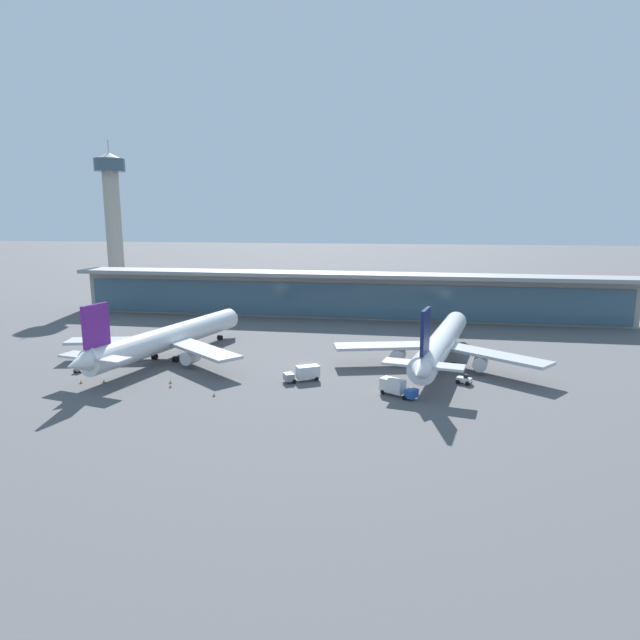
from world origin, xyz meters
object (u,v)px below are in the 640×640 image
(airliner_left_stand, at_px, (168,338))
(safety_cone_echo, at_px, (104,381))
(airliner_centre_stand, at_px, (441,343))
(service_truck_by_tail_grey, at_px, (80,367))
(safety_cone_alpha, at_px, (214,395))
(control_tower, at_px, (113,213))
(service_truck_under_wing_blue, at_px, (396,387))
(service_truck_near_nose_white, at_px, (464,380))
(service_truck_mid_apron_grey, at_px, (304,373))
(safety_cone_bravo, at_px, (81,382))
(safety_cone_delta, at_px, (170,382))
(safety_cone_charlie, at_px, (170,386))

(airliner_left_stand, height_order, safety_cone_echo, airliner_left_stand)
(airliner_left_stand, xyz_separation_m, safety_cone_echo, (-4.87, -19.61, -4.84))
(airliner_centre_stand, distance_m, service_truck_by_tail_grey, 79.85)
(safety_cone_alpha, bearing_deg, control_tower, 127.03)
(airliner_left_stand, relative_size, airliner_centre_stand, 1.00)
(safety_cone_echo, bearing_deg, service_truck_under_wing_blue, 1.97)
(airliner_centre_stand, bearing_deg, safety_cone_echo, -159.47)
(airliner_centre_stand, bearing_deg, service_truck_near_nose_white, -73.50)
(service_truck_under_wing_blue, bearing_deg, safety_cone_echo, -178.03)
(service_truck_by_tail_grey, height_order, control_tower, control_tower)
(service_truck_under_wing_blue, xyz_separation_m, service_truck_mid_apron_grey, (-18.89, 6.16, 0.00))
(safety_cone_bravo, bearing_deg, safety_cone_delta, 10.51)
(safety_cone_delta, bearing_deg, service_truck_by_tail_grey, 168.75)
(service_truck_near_nose_white, xyz_separation_m, safety_cone_alpha, (-46.85, -15.84, -0.56))
(service_truck_near_nose_white, xyz_separation_m, service_truck_under_wing_blue, (-13.24, -9.65, 0.82))
(service_truck_by_tail_grey, bearing_deg, airliner_centre_stand, 13.70)
(control_tower, xyz_separation_m, safety_cone_alpha, (85.79, -113.72, -34.54))
(service_truck_mid_apron_grey, xyz_separation_m, safety_cone_alpha, (-14.72, -12.35, -1.37))
(service_truck_under_wing_blue, height_order, safety_cone_alpha, service_truck_under_wing_blue)
(airliner_centre_stand, distance_m, control_tower, 156.48)
(airliner_left_stand, bearing_deg, safety_cone_charlie, -64.09)
(safety_cone_bravo, height_order, safety_cone_delta, same)
(airliner_left_stand, relative_size, safety_cone_delta, 87.28)
(service_truck_by_tail_grey, relative_size, safety_cone_echo, 4.25)
(airliner_left_stand, xyz_separation_m, safety_cone_bravo, (-9.11, -20.95, -4.84))
(airliner_left_stand, relative_size, safety_cone_charlie, 87.28)
(control_tower, xyz_separation_m, safety_cone_bravo, (56.42, -110.89, -34.54))
(airliner_left_stand, bearing_deg, safety_cone_delta, -63.93)
(service_truck_near_nose_white, height_order, control_tower, control_tower)
(service_truck_under_wing_blue, bearing_deg, safety_cone_alpha, -169.56)
(service_truck_by_tail_grey, xyz_separation_m, safety_cone_echo, (9.56, -6.54, -0.56))
(airliner_left_stand, distance_m, safety_cone_alpha, 31.62)
(airliner_left_stand, height_order, service_truck_near_nose_white, airliner_left_stand)
(safety_cone_delta, bearing_deg, airliner_centre_stand, 23.34)
(service_truck_by_tail_grey, xyz_separation_m, safety_cone_bravo, (5.32, -7.88, -0.56))
(service_truck_by_tail_grey, height_order, safety_cone_delta, service_truck_by_tail_grey)
(service_truck_by_tail_grey, height_order, safety_cone_bravo, service_truck_by_tail_grey)
(service_truck_near_nose_white, distance_m, safety_cone_alpha, 49.46)
(safety_cone_echo, bearing_deg, service_truck_by_tail_grey, 145.60)
(service_truck_near_nose_white, height_order, safety_cone_alpha, service_truck_near_nose_white)
(control_tower, distance_m, safety_cone_alpha, 146.58)
(service_truck_mid_apron_grey, relative_size, safety_cone_alpha, 10.63)
(airliner_left_stand, bearing_deg, service_truck_mid_apron_grey, -18.10)
(control_tower, relative_size, safety_cone_bravo, 91.04)
(safety_cone_alpha, bearing_deg, safety_cone_echo, 170.57)
(airliner_left_stand, distance_m, safety_cone_echo, 20.78)
(control_tower, relative_size, safety_cone_charlie, 91.04)
(control_tower, bearing_deg, service_truck_by_tail_grey, -63.61)
(safety_cone_charlie, height_order, safety_cone_delta, same)
(airliner_centre_stand, relative_size, service_truck_near_nose_white, 18.45)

